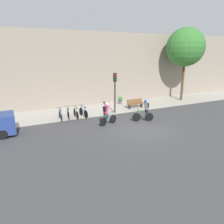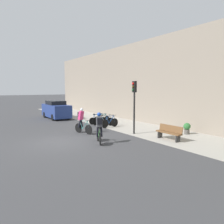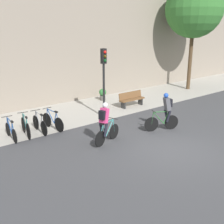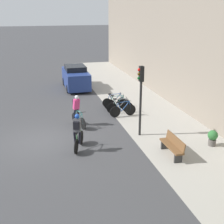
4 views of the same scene
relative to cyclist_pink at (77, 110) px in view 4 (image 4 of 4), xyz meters
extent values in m
plane|color=#3D3D3F|center=(1.68, -2.08, -0.95)|extent=(200.00, 200.00, 0.00)
cube|color=#A39E93|center=(1.68, 4.67, -0.94)|extent=(44.00, 4.50, 0.01)
cube|color=gray|center=(1.68, 7.22, 2.78)|extent=(44.00, 0.60, 7.45)
cylinder|color=black|center=(0.64, 0.20, -0.61)|extent=(0.64, 0.23, 0.66)
cylinder|color=black|center=(-0.33, -0.10, -0.61)|extent=(0.64, 0.23, 0.66)
cylinder|color=teal|center=(0.31, 0.10, -0.33)|extent=(0.54, 0.20, 0.62)
cylinder|color=teal|center=(-0.04, -0.01, -0.35)|extent=(0.26, 0.12, 0.58)
cylinder|color=teal|center=(0.21, 0.06, -0.05)|extent=(0.73, 0.26, 0.07)
cylinder|color=teal|center=(-0.13, -0.04, -0.62)|extent=(0.40, 0.15, 0.05)
cylinder|color=teal|center=(-0.24, -0.07, -0.34)|extent=(0.21, 0.09, 0.56)
cylinder|color=teal|center=(0.60, 0.19, -0.32)|extent=(0.12, 0.07, 0.58)
cylinder|color=black|center=(0.56, 0.18, 0.01)|extent=(0.16, 0.45, 0.03)
cube|color=black|center=(-0.15, -0.05, -0.02)|extent=(0.21, 0.14, 0.06)
cube|color=#DB3875|center=(-0.06, -0.02, 0.31)|extent=(0.40, 0.40, 0.63)
sphere|color=silver|center=(0.02, 0.01, 0.72)|extent=(0.28, 0.28, 0.22)
cylinder|color=black|center=(-0.07, -0.14, -0.27)|extent=(0.29, 0.19, 0.56)
cylinder|color=black|center=(-0.14, 0.07, -0.27)|extent=(0.26, 0.18, 0.56)
cube|color=black|center=(-0.19, -0.06, 0.36)|extent=(0.21, 0.29, 0.36)
cylinder|color=black|center=(2.55, -0.19, -0.60)|extent=(0.65, 0.30, 0.69)
cylinder|color=black|center=(3.50, -0.59, -0.60)|extent=(0.65, 0.30, 0.69)
cylinder|color=#2D6B33|center=(2.87, -0.33, -0.32)|extent=(0.54, 0.25, 0.62)
cylinder|color=#2D6B33|center=(3.23, -0.47, -0.33)|extent=(0.26, 0.14, 0.58)
cylinder|color=#2D6B33|center=(2.98, -0.37, -0.04)|extent=(0.72, 0.33, 0.07)
cylinder|color=#2D6B33|center=(3.31, -0.51, -0.61)|extent=(0.39, 0.19, 0.05)
cylinder|color=#2D6B33|center=(3.42, -0.55, -0.33)|extent=(0.21, 0.11, 0.56)
cylinder|color=#2D6B33|center=(2.59, -0.21, -0.31)|extent=(0.12, 0.08, 0.59)
cylinder|color=black|center=(2.63, -0.23, 0.02)|extent=(0.20, 0.44, 0.03)
cube|color=black|center=(3.33, -0.52, -0.01)|extent=(0.22, 0.15, 0.06)
cube|color=#4C4C51|center=(3.24, -0.48, 0.32)|extent=(0.42, 0.42, 0.63)
sphere|color=#1E47AD|center=(3.16, -0.45, 0.73)|extent=(0.29, 0.29, 0.22)
cylinder|color=black|center=(3.33, -0.40, -0.26)|extent=(0.30, 0.21, 0.56)
cylinder|color=black|center=(3.24, -0.60, -0.26)|extent=(0.26, 0.19, 0.56)
cube|color=black|center=(3.37, -0.53, 0.37)|extent=(0.23, 0.29, 0.36)
cylinder|color=black|center=(-2.82, 3.43, -0.64)|extent=(0.08, 0.61, 0.61)
cylinder|color=black|center=(-2.89, 2.42, -0.64)|extent=(0.08, 0.61, 0.61)
cylinder|color=#1E478C|center=(-2.84, 3.08, -0.36)|extent=(0.08, 0.56, 0.62)
cylinder|color=#1E478C|center=(-2.87, 2.71, -0.37)|extent=(0.06, 0.26, 0.58)
cylinder|color=#1E478C|center=(-2.85, 2.97, -0.08)|extent=(0.09, 0.75, 0.07)
cylinder|color=#1E478C|center=(-2.88, 2.62, -0.65)|extent=(0.06, 0.41, 0.05)
cylinder|color=#1E478C|center=(-2.88, 2.51, -0.37)|extent=(0.05, 0.21, 0.56)
cylinder|color=#1E478C|center=(-2.82, 3.39, -0.35)|extent=(0.04, 0.12, 0.58)
cylinder|color=black|center=(-2.83, 3.35, -0.02)|extent=(0.46, 0.06, 0.03)
cube|color=black|center=(-2.88, 2.60, -0.05)|extent=(0.09, 0.21, 0.06)
cylinder|color=black|center=(-2.11, 3.40, -0.59)|extent=(0.16, 0.71, 0.72)
cylinder|color=black|center=(-2.28, 2.44, -0.59)|extent=(0.16, 0.71, 0.72)
cylinder|color=teal|center=(-2.17, 3.08, -0.31)|extent=(0.13, 0.54, 0.62)
cylinder|color=teal|center=(-2.23, 2.72, -0.32)|extent=(0.08, 0.26, 0.58)
cylinder|color=teal|center=(-2.18, 2.97, -0.02)|extent=(0.16, 0.72, 0.07)
cylinder|color=teal|center=(-2.24, 2.64, -0.60)|extent=(0.10, 0.39, 0.05)
cylinder|color=teal|center=(-2.26, 2.53, -0.31)|extent=(0.07, 0.21, 0.56)
cylinder|color=teal|center=(-2.12, 3.37, -0.30)|extent=(0.06, 0.12, 0.58)
cylinder|color=black|center=(-2.12, 3.33, 0.03)|extent=(0.46, 0.11, 0.03)
cube|color=black|center=(-2.25, 2.62, 0.00)|extent=(0.11, 0.21, 0.06)
cylinder|color=black|center=(-1.50, 3.43, -0.60)|extent=(0.08, 0.68, 0.68)
cylinder|color=black|center=(-1.56, 2.42, -0.60)|extent=(0.08, 0.68, 0.68)
cylinder|color=#99999E|center=(-1.52, 3.09, -0.32)|extent=(0.08, 0.56, 0.62)
cylinder|color=#99999E|center=(-1.54, 2.71, -0.34)|extent=(0.06, 0.26, 0.58)
cylinder|color=#99999E|center=(-1.53, 2.97, -0.04)|extent=(0.09, 0.75, 0.07)
cylinder|color=#99999E|center=(-1.55, 2.62, -0.61)|extent=(0.06, 0.41, 0.05)
cylinder|color=#99999E|center=(-1.56, 2.51, -0.33)|extent=(0.05, 0.21, 0.56)
cylinder|color=#99999E|center=(-1.50, 3.39, -0.31)|extent=(0.04, 0.12, 0.58)
cylinder|color=black|center=(-1.50, 3.35, 0.02)|extent=(0.46, 0.06, 0.03)
cube|color=black|center=(-1.55, 2.60, -0.01)|extent=(0.09, 0.20, 0.06)
cylinder|color=black|center=(-0.92, 3.43, -0.60)|extent=(0.11, 0.69, 0.69)
cylinder|color=black|center=(-0.81, 2.42, -0.60)|extent=(0.11, 0.69, 0.69)
cylinder|color=#1E478C|center=(-0.88, 3.08, -0.32)|extent=(0.10, 0.56, 0.62)
cylinder|color=#1E478C|center=(-0.84, 2.71, -0.34)|extent=(0.07, 0.26, 0.58)
cylinder|color=#1E478C|center=(-0.87, 2.97, -0.04)|extent=(0.12, 0.75, 0.07)
cylinder|color=#1E478C|center=(-0.83, 2.62, -0.61)|extent=(0.08, 0.41, 0.05)
cylinder|color=#1E478C|center=(-0.82, 2.51, -0.33)|extent=(0.05, 0.21, 0.56)
cylinder|color=#1E478C|center=(-0.91, 3.39, -0.31)|extent=(0.05, 0.12, 0.58)
cylinder|color=black|center=(-0.91, 3.35, 0.02)|extent=(0.46, 0.08, 0.03)
cube|color=black|center=(-0.83, 2.60, -0.01)|extent=(0.10, 0.21, 0.06)
cylinder|color=black|center=(2.17, 2.93, 0.86)|extent=(0.12, 0.12, 3.62)
cube|color=black|center=(2.17, 2.93, 2.30)|extent=(0.26, 0.20, 0.76)
sphere|color=red|center=(2.17, 2.80, 2.50)|extent=(0.15, 0.15, 0.15)
sphere|color=#4C380A|center=(2.17, 2.80, 2.30)|extent=(0.15, 0.15, 0.15)
sphere|color=#0C4719|center=(2.17, 2.80, 2.09)|extent=(0.15, 0.15, 0.15)
cube|color=brown|center=(4.76, 3.51, -0.50)|extent=(1.77, 0.40, 0.08)
cube|color=brown|center=(4.76, 3.69, -0.26)|extent=(1.77, 0.12, 0.40)
cube|color=#2D2D2D|center=(4.05, 3.51, -0.72)|extent=(0.08, 0.36, 0.45)
cube|color=#2D2D2D|center=(5.47, 3.51, -0.72)|extent=(0.08, 0.36, 0.45)
cube|color=navy|center=(-8.49, 1.19, -0.13)|extent=(4.30, 1.78, 1.27)
cube|color=black|center=(-8.59, 1.19, 0.70)|extent=(2.06, 1.57, 0.40)
cylinder|color=black|center=(-7.15, 0.37, -0.64)|extent=(0.62, 0.20, 0.62)
cylinder|color=black|center=(-7.15, 2.00, -0.64)|extent=(0.62, 0.20, 0.62)
cylinder|color=black|center=(-9.82, 0.37, -0.64)|extent=(0.62, 0.20, 0.62)
cylinder|color=black|center=(-9.82, 2.00, -0.64)|extent=(0.62, 0.20, 0.62)
cylinder|color=#56514C|center=(4.30, 5.86, -0.79)|extent=(0.36, 0.36, 0.32)
sphere|color=#2D6B33|center=(4.30, 5.86, -0.41)|extent=(0.48, 0.48, 0.48)
camera|label=1|loc=(-6.59, -14.43, 4.44)|focal=35.00mm
camera|label=2|loc=(13.68, -6.62, 2.17)|focal=35.00mm
camera|label=3|loc=(-6.54, -8.58, 3.71)|focal=45.00mm
camera|label=4|loc=(16.35, -2.28, 5.42)|focal=50.00mm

